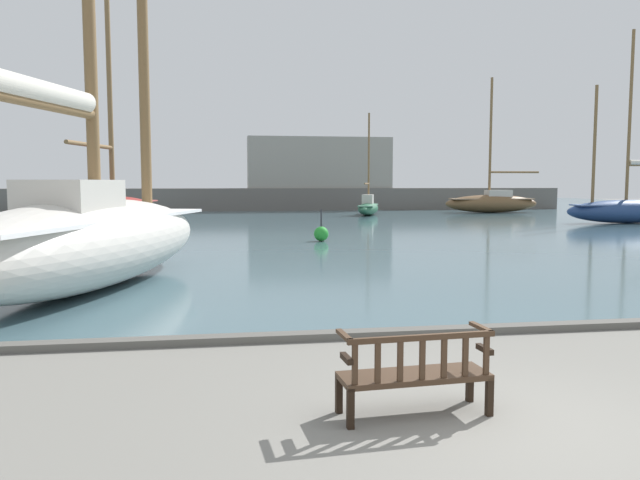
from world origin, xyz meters
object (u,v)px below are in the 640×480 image
park_bench (415,372)px  channel_buoy (321,234)px  sailboat_mid_port (111,208)px  sailboat_mid_starboard (90,232)px  sailboat_nearest_starboard (629,208)px  sailboat_outer_port (368,207)px  sailboat_far_starboard (492,202)px

park_bench → channel_buoy: bearing=84.0°
park_bench → sailboat_mid_port: 31.51m
sailboat_mid_starboard → channel_buoy: sailboat_mid_starboard is taller
sailboat_mid_starboard → channel_buoy: (6.95, 10.29, -0.97)m
sailboat_nearest_starboard → sailboat_mid_starboard: bearing=-145.0°
sailboat_nearest_starboard → sailboat_mid_starboard: (-26.55, -18.61, 0.41)m
sailboat_outer_port → sailboat_far_starboard: (10.50, 1.99, 0.26)m
sailboat_nearest_starboard → channel_buoy: (-19.61, -8.32, -0.56)m
sailboat_outer_port → sailboat_far_starboard: sailboat_far_starboard is taller
sailboat_nearest_starboard → channel_buoy: size_ratio=8.56×
park_bench → sailboat_far_starboard: (19.10, 40.46, 0.46)m
sailboat_far_starboard → channel_buoy: size_ratio=8.10×
sailboat_mid_starboard → channel_buoy: size_ratio=10.71×
sailboat_outer_port → sailboat_far_starboard: size_ratio=0.71×
park_bench → sailboat_nearest_starboard: size_ratio=0.15×
park_bench → channel_buoy: (1.98, 18.79, -0.08)m
sailboat_outer_port → sailboat_mid_port: size_ratio=0.59×
sailboat_mid_port → channel_buoy: (10.18, -11.63, -0.63)m
sailboat_mid_starboard → sailboat_mid_port: 22.16m
park_bench → sailboat_mid_starboard: sailboat_mid_starboard is taller
sailboat_outer_port → sailboat_far_starboard: bearing=10.8°
sailboat_far_starboard → sailboat_mid_starboard: bearing=-127.0°
park_bench → channel_buoy: 18.90m
sailboat_mid_starboard → sailboat_mid_port: size_ratio=1.10×
channel_buoy → sailboat_outer_port: bearing=71.4°
sailboat_outer_port → channel_buoy: sailboat_outer_port is taller
park_bench → sailboat_far_starboard: size_ratio=0.16×
sailboat_outer_port → channel_buoy: size_ratio=5.72×
sailboat_mid_starboard → sailboat_far_starboard: size_ratio=1.32×
sailboat_mid_port → park_bench: bearing=-74.9°
park_bench → channel_buoy: size_ratio=1.26×
sailboat_far_starboard → channel_buoy: bearing=-128.3°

